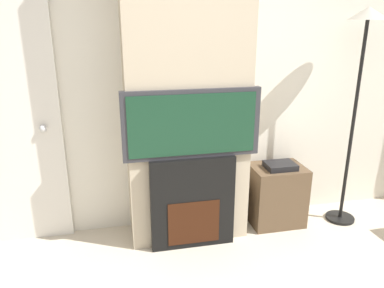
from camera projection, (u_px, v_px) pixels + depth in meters
The scene contains 7 objects.
wall_back at pixel (181, 74), 3.12m from camera, with size 6.00×0.06×2.70m.
chimney_breast at pixel (187, 78), 2.90m from camera, with size 0.97×0.40×2.70m.
fireplace at pixel (192, 202), 3.02m from camera, with size 0.68×0.15×0.77m.
television at pixel (192, 124), 2.81m from camera, with size 1.06×0.07×0.53m.
floor_lamp at pixel (362, 57), 3.05m from camera, with size 0.32×0.32×1.88m.
media_stand at pixel (276, 194), 3.39m from camera, with size 0.47×0.37×0.60m.
entry_door at pixel (0, 124), 2.88m from camera, with size 0.92×0.09×2.03m.
Camera 1 is at (-0.58, -1.06, 1.78)m, focal length 35.00 mm.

